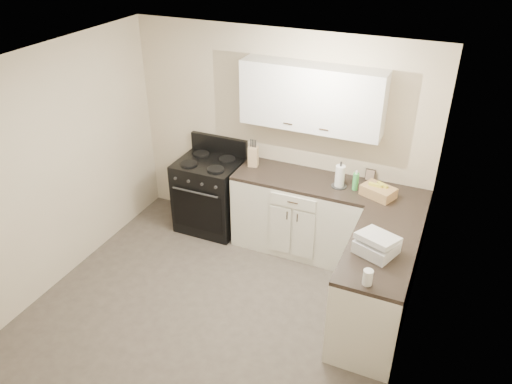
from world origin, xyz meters
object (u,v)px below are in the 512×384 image
at_px(paper_towel, 340,176).
at_px(wicker_basket, 378,192).
at_px(knife_block, 253,156).
at_px(countertop_grill, 376,247).
at_px(stove, 210,195).

distance_m(paper_towel, wicker_basket, 0.44).
bearing_deg(knife_block, countertop_grill, -43.74).
bearing_deg(countertop_grill, paper_towel, 141.75).
xyz_separation_m(paper_towel, countertop_grill, (0.62, -1.03, -0.07)).
distance_m(knife_block, wicker_basket, 1.50).
height_order(knife_block, paper_towel, paper_towel).
xyz_separation_m(knife_block, wicker_basket, (1.49, -0.12, -0.06)).
height_order(knife_block, countertop_grill, knife_block).
xyz_separation_m(stove, knife_block, (0.56, 0.09, 0.60)).
relative_size(knife_block, wicker_basket, 0.72).
distance_m(stove, knife_block, 0.82).
bearing_deg(wicker_basket, countertop_grill, -79.31).
height_order(paper_towel, wicker_basket, paper_towel).
bearing_deg(stove, countertop_grill, -24.54).
relative_size(paper_towel, countertop_grill, 0.77).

